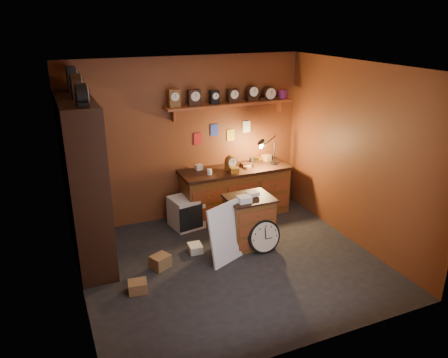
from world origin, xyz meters
TOP-DOWN VIEW (x-y plane):
  - floor at (0.00, 0.00)m, footprint 4.00×4.00m
  - room_shell at (0.04, 0.11)m, footprint 4.02×3.62m
  - shelving_unit at (-1.79, 0.98)m, footprint 0.47×1.60m
  - workbench at (0.73, 1.47)m, footprint 1.89×0.66m
  - low_cabinet at (0.47, 0.42)m, footprint 0.68×0.57m
  - big_round_clock at (0.58, 0.13)m, footprint 0.50×0.17m
  - white_panel at (-0.01, 0.14)m, footprint 0.67×0.43m
  - mini_fridge at (-0.20, 1.37)m, footprint 0.56×0.57m
  - floor_box_a at (-1.36, -0.13)m, footprint 0.26×0.23m
  - floor_box_b at (-0.36, 0.52)m, footprint 0.21×0.24m
  - floor_box_c at (-0.94, 0.30)m, footprint 0.31×0.29m

SIDE VIEW (x-z plane):
  - floor at x=0.00m, z-range 0.00..0.00m
  - white_panel at x=-0.01m, z-range -0.43..0.43m
  - floor_box_b at x=-0.36m, z-range 0.00..0.12m
  - floor_box_a at x=-1.36m, z-range 0.00..0.14m
  - floor_box_c at x=-0.94m, z-range 0.00..0.18m
  - big_round_clock at x=0.58m, z-range -0.01..0.50m
  - mini_fridge at x=-0.20m, z-range 0.00..0.50m
  - low_cabinet at x=0.47m, z-range -0.01..0.85m
  - workbench at x=0.73m, z-range -0.21..1.15m
  - shelving_unit at x=-1.79m, z-range -0.03..2.54m
  - room_shell at x=0.04m, z-range 0.37..3.08m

